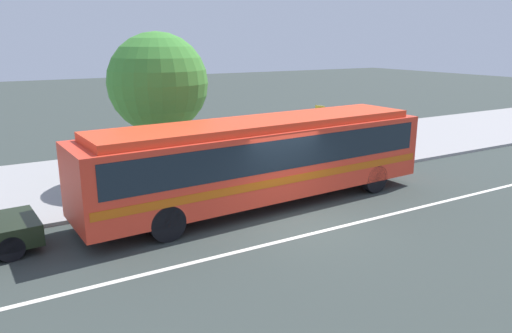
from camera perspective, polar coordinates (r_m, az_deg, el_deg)
The scene contains 8 objects.
ground_plane at distance 14.33m, azimuth 5.16°, elevation -6.70°, with size 120.00×120.00×0.00m, color #343C38.
sidewalk_slab at distance 20.47m, azimuth -6.92°, elevation 0.00°, with size 60.00×8.00×0.12m, color #989595.
lane_stripe_center at distance 13.73m, azimuth 7.11°, elevation -7.71°, with size 56.00×0.16×0.01m, color silver.
transit_bus at distance 15.46m, azimuth 0.80°, elevation 1.27°, with size 11.92×3.06×2.79m.
pedestrian_waiting_near_sign at distance 20.00m, azimuth 6.79°, elevation 2.61°, with size 0.48×0.48×1.61m.
pedestrian_walking_along_curb at distance 20.77m, azimuth 5.95°, elevation 3.19°, with size 0.39×0.39×1.68m.
bus_stop_sign at distance 19.15m, azimuth 7.44°, elevation 4.29°, with size 0.14×0.44×2.63m.
street_tree_near_stop at distance 18.31m, azimuth -11.45°, elevation 9.59°, with size 3.66×3.66×5.39m.
Camera 1 is at (-7.84, -10.81, 5.21)m, focal length 34.03 mm.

